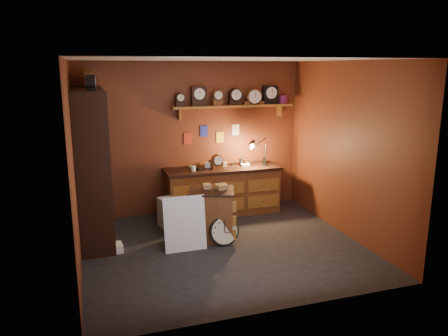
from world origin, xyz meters
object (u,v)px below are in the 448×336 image
shelving_unit (90,159)px  big_round_clock (224,231)px  workbench (223,188)px  low_cabinet (211,212)px

shelving_unit → big_round_clock: 2.28m
workbench → big_round_clock: 1.47m
shelving_unit → big_round_clock: size_ratio=5.68×
shelving_unit → workbench: bearing=12.4°
workbench → big_round_clock: workbench is taller
shelving_unit → low_cabinet: (1.72, -0.59, -0.83)m
big_round_clock → low_cabinet: bearing=109.9°
low_cabinet → big_round_clock: bearing=-52.0°
shelving_unit → workbench: size_ratio=1.24×
low_cabinet → workbench: bearing=82.0°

